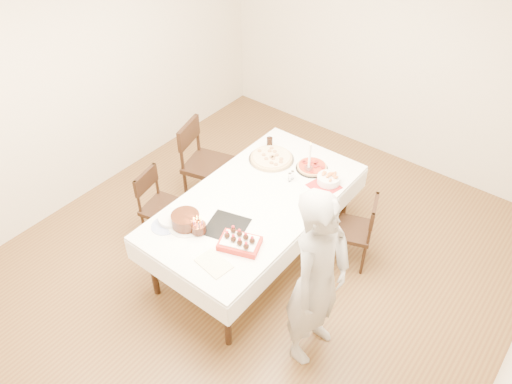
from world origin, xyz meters
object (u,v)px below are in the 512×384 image
Objects in this scene: chair_left_savory at (208,165)px; pizza_white at (271,158)px; chair_left_dessert at (164,208)px; pizza_pepperoni at (312,167)px; strawberry_box at (240,242)px; cola_glass at (270,143)px; taper_candle at (310,158)px; pasta_bowl at (329,179)px; person at (318,280)px; dining_table at (256,228)px; chair_right_savory at (352,230)px; birthday_cake at (198,225)px; layer_cake at (186,220)px.

chair_left_savory reaches higher than pizza_white.
chair_left_dessert is 2.56× the size of pizza_pepperoni.
chair_left_savory is at bearing 142.82° from strawberry_box.
chair_left_dessert is at bearing -113.93° from cola_glass.
pizza_pepperoni is 0.55m from cola_glass.
cola_glass is at bearing 131.57° from pizza_white.
taper_candle is 1.09× the size of strawberry_box.
cola_glass reaches higher than pasta_bowl.
pizza_pepperoni is (-0.84, 1.21, -0.06)m from person.
taper_candle is (0.16, 0.62, 0.56)m from dining_table.
chair_right_savory is at bearing -8.28° from taper_candle.
cola_glass is at bearing 101.35° from birthday_cake.
chair_right_savory is at bearing 35.65° from dining_table.
pizza_white is at bearing 49.47° from person.
pasta_bowl is at bearing 67.39° from birthday_cake.
layer_cake is 0.93× the size of strawberry_box.
person reaches higher than pizza_pepperoni.
birthday_cake is 0.39m from strawberry_box.
cola_glass is 1.43m from strawberry_box.
taper_candle reaches higher than cola_glass.
layer_cake is at bearing -112.02° from dining_table.
pizza_pepperoni is at bearing 78.43° from birthday_cake.
person is at bearing -55.29° from pizza_pepperoni.
birthday_cake reaches higher than pasta_bowl.
pizza_white is 0.44m from taper_candle.
dining_table is 0.94m from cola_glass.
taper_candle is (-0.83, 1.14, 0.10)m from person.
dining_table is at bearing 79.24° from birthday_cake.
chair_left_savory is 1.25m from layer_cake.
dining_table is 18.54× the size of cola_glass.
pizza_pepperoni is (1.09, 0.34, 0.29)m from chair_left_savory.
chair_right_savory is 1.86m from chair_left_dessert.
chair_left_dessert is 0.49× the size of person.
layer_cake is (-0.42, -1.26, -0.12)m from taper_candle.
chair_right_savory is 0.97× the size of chair_left_dessert.
birthday_cake is (0.14, 0.01, 0.02)m from layer_cake.
chair_left_savory is at bearing -166.76° from taper_candle.
chair_left_savory is 1.21m from taper_candle.
birthday_cake is at bearing 113.60° from chair_left_savory.
taper_candle reaches higher than dining_table.
person is (1.93, -0.88, 0.34)m from chair_left_savory.
strawberry_box is (1.14, -0.18, 0.39)m from chair_left_dessert.
dining_table is at bearing -104.60° from taper_candle.
person is 4.58× the size of taper_candle.
pasta_bowl reaches higher than chair_right_savory.
chair_left_dessert is 0.91m from birthday_cake.
strawberry_box is at bearing 127.01° from chair_left_savory.
birthday_cake is (-0.12, -0.63, 0.46)m from dining_table.
chair_right_savory is at bearing 53.45° from birthday_cake.
chair_right_savory is 2.17× the size of taper_candle.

